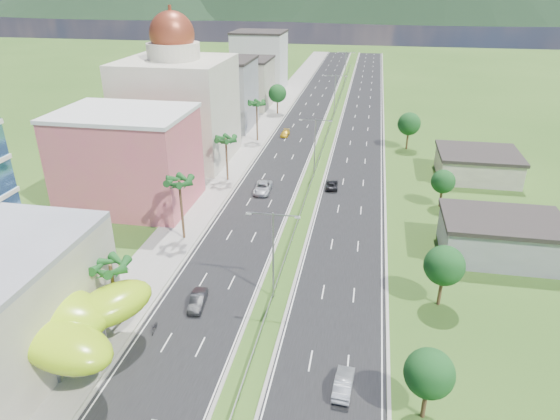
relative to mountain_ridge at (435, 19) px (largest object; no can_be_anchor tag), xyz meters
The scene contains 33 objects.
ground 453.98m from the mountain_ridge, 97.59° to the right, with size 500.00×500.00×0.00m, color #2D5119.
road_left 366.27m from the mountain_ridge, 100.62° to the right, with size 11.00×260.00×0.04m, color black.
road_right 363.81m from the mountain_ridge, 98.30° to the right, with size 11.00×260.00×0.04m, color black.
sidewalk_left 368.14m from the mountain_ridge, 102.07° to the right, with size 7.00×260.00×0.12m, color gray.
median_guardrail 382.74m from the mountain_ridge, 99.02° to the right, with size 0.10×216.06×0.76m.
streetlight_median_b 444.12m from the mountain_ridge, 97.77° to the right, with size 6.04×0.25×11.00m.
streetlight_median_c 404.53m from the mountain_ridge, 98.53° to the right, with size 6.04×0.25×11.00m.
streetlight_median_d 360.10m from the mountain_ridge, 99.59° to the right, with size 6.04×0.25×11.00m.
streetlight_median_e 315.83m from the mountain_ridge, 100.95° to the right, with size 6.04×0.25×11.00m.
lime_canopy 461.02m from the mountain_ridge, 99.99° to the right, with size 18.00×15.00×7.40m.
pink_shophouse 427.23m from the mountain_ridge, 101.89° to the right, with size 20.00×15.00×15.00m, color #D4576E.
domed_building 404.84m from the mountain_ridge, 102.56° to the right, with size 20.00×20.00×28.70m.
midrise_grey 380.17m from the mountain_ridge, 103.23° to the right, with size 16.00×15.00×16.00m, color gray.
midrise_beige 358.77m from the mountain_ridge, 104.04° to the right, with size 16.00×15.00×13.00m, color #A09983.
midrise_white 336.56m from the mountain_ridge, 104.99° to the right, with size 16.00×15.00×18.00m, color silver.
shed_near 426.21m from the mountain_ridge, 94.31° to the right, with size 15.00×10.00×5.00m, color gray.
shed_far 396.14m from the mountain_ridge, 94.34° to the right, with size 14.00×12.00×4.40m, color #A09983.
palm_tree_b 454.37m from the mountain_ridge, 99.57° to the right, with size 3.60×3.60×8.10m.
palm_tree_c 434.69m from the mountain_ridge, 100.00° to the right, with size 3.60×3.60×9.60m.
palm_tree_d 412.05m from the mountain_ridge, 100.56° to the right, with size 3.60×3.60×8.60m.
palm_tree_e 387.52m from the mountain_ridge, 101.24° to the right, with size 3.60×3.60×9.40m.
leafy_tree_lfar 362.98m from the mountain_ridge, 102.01° to the right, with size 4.90×4.90×8.05m.
leafy_tree_ra 457.15m from the mountain_ridge, 95.52° to the right, with size 4.20×4.20×6.90m.
leafy_tree_rb 439.95m from the mountain_ridge, 95.35° to the right, with size 4.55×4.55×7.47m.
leafy_tree_rc 411.78m from the mountain_ridge, 95.30° to the right, with size 3.85×3.85×6.33m.
leafy_tree_rd 382.35m from the mountain_ridge, 96.31° to the right, with size 4.90×4.90×8.05m.
mountain_ridge is the anchor object (origin of this frame).
car_dark_left 448.56m from the mountain_ridge, 98.74° to the right, with size 1.57×4.50×1.48m, color black.
car_silver_mid_left 415.03m from the mountain_ridge, 99.41° to the right, with size 2.73×5.92×1.64m, color #ADB0B5.
car_yellow_far_left 381.82m from the mountain_ridge, 100.54° to the right, with size 1.76×4.34×1.26m, color gold.
car_silver_right 456.04m from the mountain_ridge, 96.41° to the right, with size 1.60×4.58×1.51m, color #95979C.
car_dark_far_right 409.33m from the mountain_ridge, 97.88° to the right, with size 2.11×4.58×1.27m, color black.
motorcycle 454.01m from the mountain_ridge, 99.03° to the right, with size 0.56×1.86×1.19m, color black.
Camera 1 is at (9.57, -38.00, 34.34)m, focal length 32.00 mm.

